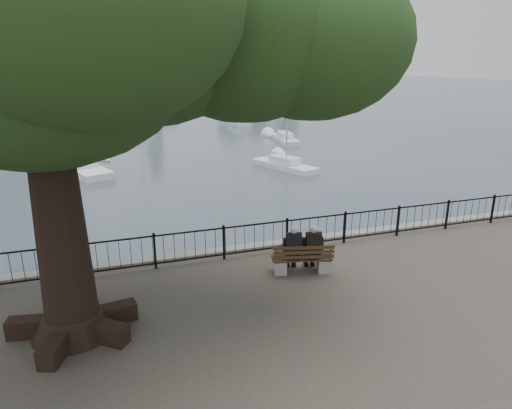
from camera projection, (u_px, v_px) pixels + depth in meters
name	position (u px, v px, depth m)	size (l,w,h in m)	color
harbor	(251.00, 263.00, 14.47)	(260.00, 260.00, 1.20)	slate
railing	(256.00, 237.00, 13.69)	(22.06, 0.06, 1.00)	black
bench	(302.00, 262.00, 12.61)	(1.75, 0.89, 0.88)	slate
person_left	(293.00, 250.00, 12.58)	(0.51, 0.75, 1.40)	black
person_right	(312.00, 249.00, 12.62)	(0.51, 0.75, 1.40)	black
tree	(86.00, 13.00, 8.36)	(12.03, 8.40, 9.83)	black
lion_monument	(151.00, 98.00, 57.04)	(5.56, 5.56, 8.31)	slate
sailboat_b	(82.00, 167.00, 28.21)	(3.85, 6.31, 12.16)	white
sailboat_c	(285.00, 164.00, 29.07)	(3.11, 5.02, 10.08)	white
sailboat_d	(285.00, 138.00, 38.82)	(1.87, 4.93, 8.55)	white
sailboat_f	(139.00, 134.00, 40.73)	(3.50, 6.01, 12.26)	white
sailboat_g	(236.00, 121.00, 49.96)	(1.75, 5.75, 10.69)	white
sailboat_h	(71.00, 126.00, 45.44)	(2.34, 4.79, 11.18)	white
far_shore	(255.00, 74.00, 90.24)	(30.00, 8.60, 9.18)	#333029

